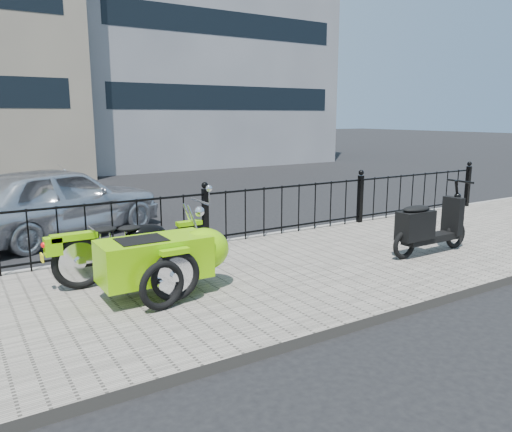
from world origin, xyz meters
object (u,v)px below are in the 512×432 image
spare_tire (162,286)px  sedan_car (58,201)px  motorcycle_sidecar (164,253)px  scooter (427,227)px

spare_tire → sedan_car: 4.77m
sedan_car → motorcycle_sidecar: bearing=163.1°
motorcycle_sidecar → scooter: bearing=-8.7°
scooter → spare_tire: size_ratio=2.92×
motorcycle_sidecar → scooter: (4.10, -0.63, -0.04)m
motorcycle_sidecar → spare_tire: size_ratio=3.99×
motorcycle_sidecar → sedan_car: 4.19m
motorcycle_sidecar → spare_tire: 0.68m
motorcycle_sidecar → spare_tire: bearing=-114.2°
motorcycle_sidecar → sedan_car: bearing=96.2°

